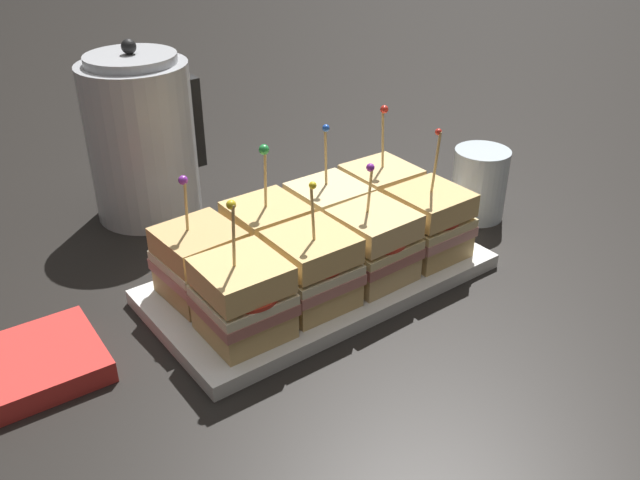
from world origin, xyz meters
TOP-DOWN VIEW (x-y plane):
  - ground_plane at (0.00, 0.00)m, footprint 6.00×6.00m
  - serving_platter at (0.00, 0.00)m, footprint 0.41×0.21m
  - sandwich_front_far_left at (-0.14, -0.05)m, footprint 0.09×0.09m
  - sandwich_front_center_left at (-0.04, -0.04)m, footprint 0.09×0.09m
  - sandwich_front_center_right at (0.05, -0.04)m, footprint 0.09×0.09m
  - sandwich_front_far_right at (0.14, -0.04)m, footprint 0.09×0.09m
  - sandwich_back_far_left at (-0.14, 0.05)m, footprint 0.09×0.09m
  - sandwich_back_center_left at (-0.04, 0.05)m, footprint 0.09×0.09m
  - sandwich_back_center_right at (0.05, 0.04)m, footprint 0.09×0.09m
  - sandwich_back_far_right at (0.14, 0.05)m, footprint 0.09×0.09m
  - kettle_steel at (-0.08, 0.31)m, footprint 0.17×0.15m
  - drinking_glass at (0.29, 0.01)m, footprint 0.08×0.08m
  - napkin_stack at (-0.32, 0.04)m, footprint 0.12×0.12m

SIDE VIEW (x-z plane):
  - ground_plane at x=0.00m, z-range 0.00..0.00m
  - serving_platter at x=0.00m, z-range 0.00..0.02m
  - napkin_stack at x=-0.32m, z-range 0.00..0.02m
  - drinking_glass at x=0.29m, z-range 0.00..0.10m
  - sandwich_back_far_left at x=-0.14m, z-range -0.01..0.13m
  - sandwich_front_center_left at x=-0.04m, z-range -0.02..0.14m
  - sandwich_front_far_right at x=0.14m, z-range -0.02..0.14m
  - sandwich_front_center_right at x=0.05m, z-range -0.01..0.13m
  - sandwich_back_center_right at x=0.05m, z-range -0.02..0.14m
  - sandwich_front_far_left at x=-0.14m, z-range -0.02..0.14m
  - sandwich_back_far_right at x=0.14m, z-range -0.02..0.15m
  - sandwich_back_center_left at x=-0.04m, z-range -0.02..0.14m
  - kettle_steel at x=-0.08m, z-range -0.01..0.24m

